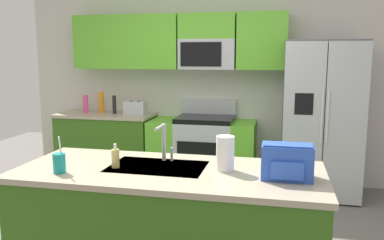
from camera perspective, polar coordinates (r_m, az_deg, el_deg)
kitchen_wall_unit at (r=5.39m, az=1.47°, el=6.99°), size 5.20×0.43×2.60m
back_counter at (r=5.65m, az=-11.95°, el=-3.57°), size 1.30×0.63×0.90m
range_oven at (r=5.25m, az=1.49°, el=-4.43°), size 1.36×0.61×1.10m
refrigerator at (r=5.02m, az=17.83°, el=0.09°), size 0.90×0.76×1.85m
island_counter at (r=2.97m, az=-3.22°, el=-15.27°), size 2.13×0.89×0.90m
toaster at (r=5.34m, az=-8.06°, el=1.69°), size 0.28×0.16×0.18m
pepper_mill at (r=5.50m, az=-10.96°, el=2.16°), size 0.05×0.05×0.24m
bottle_pink at (r=5.70m, az=-14.86°, el=2.24°), size 0.07×0.07×0.24m
bottle_orange at (r=5.63m, az=-12.75°, el=2.48°), size 0.07×0.07×0.29m
sink_faucet at (r=2.98m, az=-4.07°, el=-2.74°), size 0.08×0.21×0.28m
drink_cup_teal at (r=2.85m, az=-18.30°, el=-5.81°), size 0.08×0.08×0.25m
soap_dispenser at (r=2.88m, az=-10.81°, el=-5.32°), size 0.06×0.06×0.17m
paper_towel_roll at (r=2.76m, az=4.74°, el=-4.75°), size 0.12×0.12×0.24m
backpack at (r=2.64m, az=13.35°, el=-5.66°), size 0.32×0.22×0.23m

